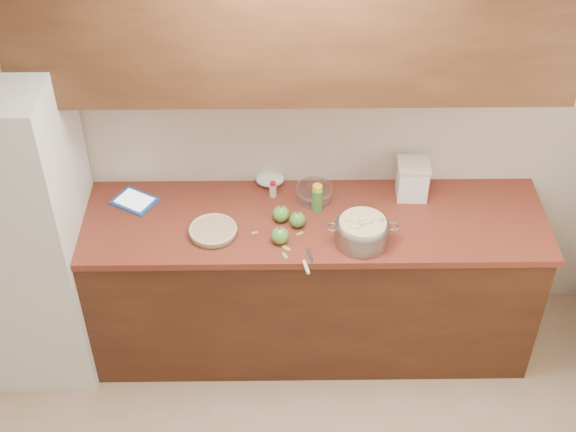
{
  "coord_description": "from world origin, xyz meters",
  "views": [
    {
      "loc": [
        -0.07,
        -1.69,
        3.61
      ],
      "look_at": [
        -0.03,
        1.43,
        0.98
      ],
      "focal_mm": 50.0,
      "sensor_mm": 36.0,
      "label": 1
    }
  ],
  "objects_px": {
    "pie": "(213,231)",
    "flour_canister": "(412,179)",
    "colander": "(362,232)",
    "tablet": "(135,201)"
  },
  "relations": [
    {
      "from": "colander",
      "to": "tablet",
      "type": "relative_size",
      "value": 1.35
    },
    {
      "from": "colander",
      "to": "tablet",
      "type": "distance_m",
      "value": 1.23
    },
    {
      "from": "flour_canister",
      "to": "pie",
      "type": "bearing_deg",
      "value": -163.63
    },
    {
      "from": "pie",
      "to": "flour_canister",
      "type": "distance_m",
      "value": 1.09
    },
    {
      "from": "colander",
      "to": "flour_canister",
      "type": "bearing_deg",
      "value": 51.77
    },
    {
      "from": "tablet",
      "to": "pie",
      "type": "bearing_deg",
      "value": -0.13
    },
    {
      "from": "colander",
      "to": "flour_canister",
      "type": "distance_m",
      "value": 0.48
    },
    {
      "from": "pie",
      "to": "colander",
      "type": "xyz_separation_m",
      "value": [
        0.75,
        -0.07,
        0.04
      ]
    },
    {
      "from": "pie",
      "to": "colander",
      "type": "bearing_deg",
      "value": -5.3
    },
    {
      "from": "flour_canister",
      "to": "tablet",
      "type": "relative_size",
      "value": 0.77
    }
  ]
}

